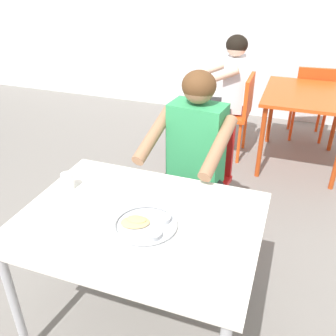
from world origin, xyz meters
The scene contains 10 objects.
ground_plane centered at (0.00, 0.00, -0.03)m, with size 12.00×12.00×0.05m, color slate.
table_foreground centered at (0.08, -0.01, 0.67)m, with size 1.13×0.86×0.74m.
thali_tray centered at (0.14, -0.06, 0.75)m, with size 0.29×0.29×0.03m.
drinking_cup centered at (-0.38, 0.10, 0.79)m, with size 0.07×0.07×0.09m.
chair_foreground centered at (0.15, 0.90, 0.52)m, with size 0.43×0.43×0.90m.
diner_foreground centered at (0.13, 0.68, 0.75)m, with size 0.53×0.58×1.25m.
table_background_red centered at (0.78, 2.28, 0.64)m, with size 0.78×0.95×0.73m.
chair_red_left centered at (0.13, 2.25, 0.50)m, with size 0.42×0.44×0.84m.
chair_red_far centered at (0.84, 2.91, 0.48)m, with size 0.45×0.46×0.84m.
patron_background centered at (-0.01, 2.27, 0.72)m, with size 0.60×0.56×1.21m.
Camera 1 is at (0.68, -1.28, 1.80)m, focal length 39.35 mm.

